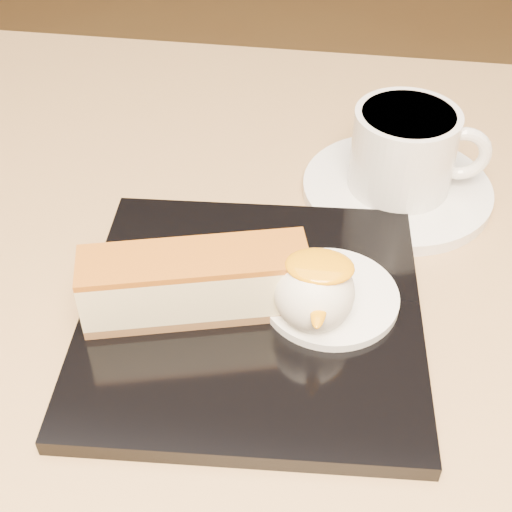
% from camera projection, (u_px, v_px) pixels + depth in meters
% --- Properties ---
extents(table, '(0.80, 0.80, 0.72)m').
position_uv_depth(table, '(185.00, 448.00, 0.58)').
color(table, black).
rests_on(table, ground).
extents(dessert_plate, '(0.24, 0.24, 0.01)m').
position_uv_depth(dessert_plate, '(252.00, 315.00, 0.47)').
color(dessert_plate, black).
rests_on(dessert_plate, table).
extents(cheesecake, '(0.15, 0.07, 0.05)m').
position_uv_depth(cheesecake, '(195.00, 283.00, 0.45)').
color(cheesecake, brown).
rests_on(cheesecake, dessert_plate).
extents(cream_smear, '(0.09, 0.09, 0.01)m').
position_uv_depth(cream_smear, '(330.00, 297.00, 0.47)').
color(cream_smear, white).
rests_on(cream_smear, dessert_plate).
extents(ice_cream_scoop, '(0.05, 0.05, 0.05)m').
position_uv_depth(ice_cream_scoop, '(314.00, 293.00, 0.44)').
color(ice_cream_scoop, white).
rests_on(ice_cream_scoop, cream_smear).
extents(mango_sauce, '(0.04, 0.03, 0.01)m').
position_uv_depth(mango_sauce, '(320.00, 266.00, 0.43)').
color(mango_sauce, orange).
rests_on(mango_sauce, ice_cream_scoop).
extents(mint_sprig, '(0.03, 0.02, 0.00)m').
position_uv_depth(mint_sprig, '(290.00, 263.00, 0.49)').
color(mint_sprig, '#2C882E').
rests_on(mint_sprig, cream_smear).
extents(saucer, '(0.15, 0.15, 0.01)m').
position_uv_depth(saucer, '(397.00, 189.00, 0.57)').
color(saucer, white).
rests_on(saucer, table).
extents(coffee_cup, '(0.11, 0.08, 0.06)m').
position_uv_depth(coffee_cup, '(406.00, 149.00, 0.54)').
color(coffee_cup, white).
rests_on(coffee_cup, saucer).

